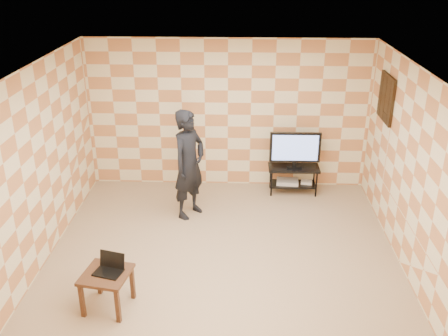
{
  "coord_description": "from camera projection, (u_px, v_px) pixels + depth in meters",
  "views": [
    {
      "loc": [
        0.24,
        -6.0,
        4.07
      ],
      "look_at": [
        0.0,
        0.6,
        1.15
      ],
      "focal_mm": 40.0,
      "sensor_mm": 36.0,
      "label": 1
    }
  ],
  "objects": [
    {
      "name": "floor",
      "position": [
        222.0,
        258.0,
        7.13
      ],
      "size": [
        5.0,
        5.0,
        0.0
      ],
      "primitive_type": "plane",
      "color": "tan",
      "rests_on": "ground"
    },
    {
      "name": "tv_stand",
      "position": [
        293.0,
        174.0,
        8.92
      ],
      "size": [
        0.9,
        0.41,
        0.5
      ],
      "color": "black",
      "rests_on": "floor"
    },
    {
      "name": "game_console",
      "position": [
        306.0,
        182.0,
        9.0
      ],
      "size": [
        0.21,
        0.17,
        0.04
      ],
      "primitive_type": "cube",
      "rotation": [
        0.0,
        0.0,
        -0.14
      ],
      "color": "silver",
      "rests_on": "tv_stand"
    },
    {
      "name": "dvd_player",
      "position": [
        287.0,
        182.0,
        9.0
      ],
      "size": [
        0.41,
        0.31,
        0.06
      ],
      "primitive_type": "cube",
      "rotation": [
        0.0,
        0.0,
        -0.08
      ],
      "color": "#B5B5B7",
      "rests_on": "tv_stand"
    },
    {
      "name": "wall_left",
      "position": [
        36.0,
        170.0,
        6.67
      ],
      "size": [
        0.02,
        5.0,
        2.7
      ],
      "primitive_type": "cube",
      "color": "beige",
      "rests_on": "ground"
    },
    {
      "name": "wall_back",
      "position": [
        228.0,
        115.0,
        8.87
      ],
      "size": [
        5.0,
        0.02,
        2.7
      ],
      "primitive_type": "cube",
      "color": "beige",
      "rests_on": "ground"
    },
    {
      "name": "ceiling",
      "position": [
        222.0,
        71.0,
        6.04
      ],
      "size": [
        5.0,
        5.0,
        0.02
      ],
      "primitive_type": "cube",
      "color": "white",
      "rests_on": "wall_back"
    },
    {
      "name": "wall_art",
      "position": [
        386.0,
        98.0,
        7.68
      ],
      "size": [
        0.04,
        0.72,
        0.72
      ],
      "color": "black",
      "rests_on": "wall_right"
    },
    {
      "name": "person",
      "position": [
        189.0,
        164.0,
        7.96
      ],
      "size": [
        0.73,
        0.79,
        1.8
      ],
      "primitive_type": "imported",
      "rotation": [
        0.0,
        0.0,
        0.98
      ],
      "color": "black",
      "rests_on": "floor"
    },
    {
      "name": "wall_front",
      "position": [
        211.0,
        292.0,
        4.3
      ],
      "size": [
        5.0,
        0.02,
        2.7
      ],
      "primitive_type": "cube",
      "color": "beige",
      "rests_on": "ground"
    },
    {
      "name": "tv",
      "position": [
        295.0,
        148.0,
        8.72
      ],
      "size": [
        0.89,
        0.17,
        0.65
      ],
      "color": "black",
      "rests_on": "tv_stand"
    },
    {
      "name": "laptop",
      "position": [
        110.0,
        267.0,
        5.99
      ],
      "size": [
        0.38,
        0.34,
        0.22
      ],
      "color": "black",
      "rests_on": "side_table"
    },
    {
      "name": "side_table",
      "position": [
        106.0,
        279.0,
        6.01
      ],
      "size": [
        0.63,
        0.63,
        0.5
      ],
      "color": "black",
      "rests_on": "floor"
    },
    {
      "name": "wall_right",
      "position": [
        414.0,
        175.0,
        6.51
      ],
      "size": [
        0.02,
        5.0,
        2.7
      ],
      "primitive_type": "cube",
      "color": "beige",
      "rests_on": "ground"
    }
  ]
}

